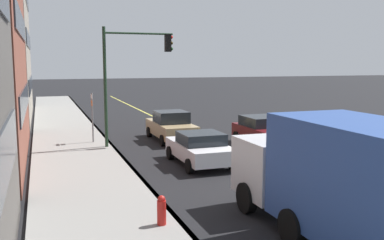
{
  "coord_description": "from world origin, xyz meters",
  "views": [
    {
      "loc": [
        -16.23,
        8.57,
        4.39
      ],
      "look_at": [
        0.36,
        2.73,
        2.03
      ],
      "focal_mm": 40.43,
      "sensor_mm": 36.0,
      "label": 1
    }
  ],
  "objects_px": {
    "car_white": "(200,148)",
    "car_maroon": "(262,130)",
    "traffic_light_mast": "(131,67)",
    "street_sign_post": "(92,114)",
    "fire_hydrant": "(162,213)",
    "truck_blue": "(347,180)",
    "car_tan": "(171,126)"
  },
  "relations": [
    {
      "from": "truck_blue",
      "to": "car_maroon",
      "type": "bearing_deg",
      "value": -19.87
    },
    {
      "from": "car_maroon",
      "to": "street_sign_post",
      "type": "height_order",
      "value": "street_sign_post"
    },
    {
      "from": "traffic_light_mast",
      "to": "street_sign_post",
      "type": "relative_size",
      "value": 2.19
    },
    {
      "from": "car_maroon",
      "to": "street_sign_post",
      "type": "distance_m",
      "value": 9.07
    },
    {
      "from": "car_maroon",
      "to": "car_tan",
      "type": "xyz_separation_m",
      "value": [
        2.9,
        4.21,
        0.02
      ]
    },
    {
      "from": "car_white",
      "to": "truck_blue",
      "type": "xyz_separation_m",
      "value": [
        -9.01,
        -0.33,
        0.91
      ]
    },
    {
      "from": "traffic_light_mast",
      "to": "fire_hydrant",
      "type": "xyz_separation_m",
      "value": [
        -11.14,
        1.49,
        -3.68
      ]
    },
    {
      "from": "car_tan",
      "to": "truck_blue",
      "type": "relative_size",
      "value": 0.63
    },
    {
      "from": "fire_hydrant",
      "to": "truck_blue",
      "type": "bearing_deg",
      "value": -122.4
    },
    {
      "from": "car_white",
      "to": "fire_hydrant",
      "type": "xyz_separation_m",
      "value": [
        -6.56,
        3.53,
        -0.26
      ]
    },
    {
      "from": "truck_blue",
      "to": "car_white",
      "type": "bearing_deg",
      "value": 2.08
    },
    {
      "from": "fire_hydrant",
      "to": "car_white",
      "type": "bearing_deg",
      "value": -28.24
    },
    {
      "from": "car_white",
      "to": "car_maroon",
      "type": "bearing_deg",
      "value": -56.96
    },
    {
      "from": "car_tan",
      "to": "fire_hydrant",
      "type": "relative_size",
      "value": 4.82
    },
    {
      "from": "car_white",
      "to": "truck_blue",
      "type": "distance_m",
      "value": 9.06
    },
    {
      "from": "car_tan",
      "to": "fire_hydrant",
      "type": "height_order",
      "value": "car_tan"
    },
    {
      "from": "car_maroon",
      "to": "car_tan",
      "type": "height_order",
      "value": "car_tan"
    },
    {
      "from": "street_sign_post",
      "to": "fire_hydrant",
      "type": "distance_m",
      "value": 12.68
    },
    {
      "from": "car_tan",
      "to": "car_maroon",
      "type": "bearing_deg",
      "value": -124.55
    },
    {
      "from": "car_tan",
      "to": "traffic_light_mast",
      "type": "height_order",
      "value": "traffic_light_mast"
    },
    {
      "from": "car_maroon",
      "to": "car_white",
      "type": "height_order",
      "value": "car_maroon"
    },
    {
      "from": "traffic_light_mast",
      "to": "fire_hydrant",
      "type": "distance_m",
      "value": 11.83
    },
    {
      "from": "street_sign_post",
      "to": "fire_hydrant",
      "type": "xyz_separation_m",
      "value": [
        -12.62,
        -0.3,
        -1.18
      ]
    },
    {
      "from": "truck_blue",
      "to": "street_sign_post",
      "type": "xyz_separation_m",
      "value": [
        15.07,
        4.16,
        0.01
      ]
    },
    {
      "from": "traffic_light_mast",
      "to": "fire_hydrant",
      "type": "height_order",
      "value": "traffic_light_mast"
    },
    {
      "from": "car_maroon",
      "to": "fire_hydrant",
      "type": "relative_size",
      "value": 4.1
    },
    {
      "from": "traffic_light_mast",
      "to": "fire_hydrant",
      "type": "relative_size",
      "value": 6.5
    },
    {
      "from": "truck_blue",
      "to": "street_sign_post",
      "type": "relative_size",
      "value": 2.58
    },
    {
      "from": "car_white",
      "to": "fire_hydrant",
      "type": "bearing_deg",
      "value": 151.76
    },
    {
      "from": "car_white",
      "to": "truck_blue",
      "type": "height_order",
      "value": "truck_blue"
    },
    {
      "from": "street_sign_post",
      "to": "car_maroon",
      "type": "bearing_deg",
      "value": -109.49
    },
    {
      "from": "street_sign_post",
      "to": "fire_hydrant",
      "type": "bearing_deg",
      "value": -178.62
    }
  ]
}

